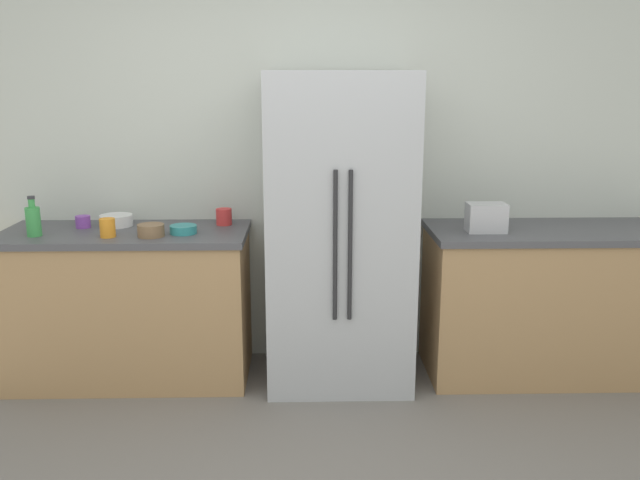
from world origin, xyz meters
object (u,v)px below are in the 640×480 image
cup_c (83,222)px  bowl_b (151,230)px  bowl_c (116,220)px  bowl_a (183,229)px  toaster (486,218)px  bottle_a (33,220)px  cup_a (224,217)px  refrigerator (339,232)px  cup_b (108,228)px

cup_c → bowl_b: 0.52m
bowl_b → bowl_c: 0.39m
bowl_a → toaster: bearing=0.2°
bottle_a → bowl_b: (0.66, -0.02, -0.06)m
cup_a → bowl_a: bearing=-131.4°
toaster → bowl_c: (-2.20, 0.21, -0.05)m
bowl_b → toaster: bearing=2.2°
toaster → cup_c: toaster is taller
toaster → cup_c: size_ratio=2.55×
bottle_a → bowl_a: (0.83, 0.05, -0.07)m
cup_c → bowl_b: size_ratio=0.58×
refrigerator → bowl_c: refrigerator is taller
refrigerator → cup_b: refrigerator is taller
cup_a → bowl_b: (-0.38, -0.30, -0.01)m
toaster → cup_a: (-1.55, 0.23, -0.03)m
cup_a → cup_b: 0.69m
cup_a → bowl_a: 0.31m
bottle_a → bowl_c: bearing=33.5°
bottle_a → bowl_b: size_ratio=1.52×
refrigerator → cup_c: 1.54m
refrigerator → bottle_a: size_ratio=7.97×
bowl_a → cup_b: bearing=-168.9°
bottle_a → bowl_c: (0.39, 0.26, -0.06)m
cup_b → refrigerator: bearing=5.2°
cup_a → bowl_b: bearing=-141.1°
bowl_a → refrigerator: bearing=2.5°
toaster → refrigerator: bearing=177.7°
bottle_a → bowl_a: size_ratio=1.49×
refrigerator → bowl_a: size_ratio=11.85×
cup_a → cup_c: cup_a is taller
refrigerator → bowl_b: refrigerator is taller
toaster → bowl_c: 2.21m
toaster → bottle_a: size_ratio=0.97×
bowl_a → bowl_b: bearing=-157.7°
bowl_b → cup_c: bearing=152.2°
bottle_a → cup_a: 1.08m
bowl_b → bowl_c: bearing=133.8°
cup_c → bowl_b: (0.46, -0.24, -0.00)m
cup_b → cup_c: (-0.22, 0.25, -0.02)m
refrigerator → toaster: (0.85, -0.03, 0.09)m
refrigerator → cup_b: bearing=-174.8°
toaster → cup_a: 1.56m
cup_b → bowl_a: 0.42m
cup_b → bowl_b: 0.24m
bowl_c → bottle_a: bearing=-146.5°
bowl_c → bowl_a: bearing=-25.8°
bottle_a → cup_c: size_ratio=2.63×
toaster → bowl_b: toaster is taller
cup_a → bowl_a: size_ratio=0.64×
refrigerator → bowl_c: size_ratio=9.33×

